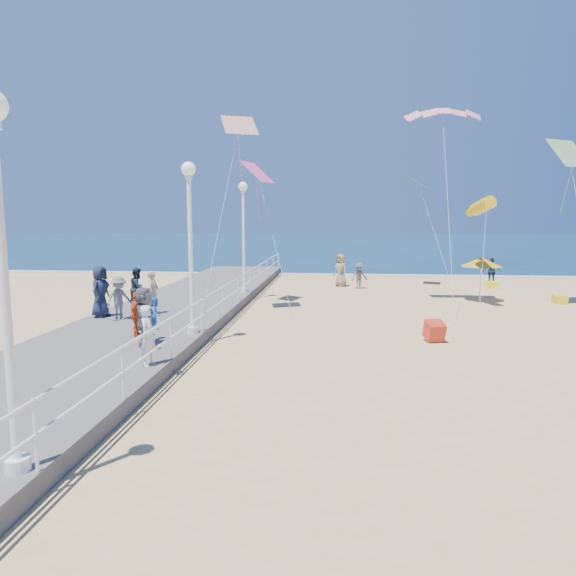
# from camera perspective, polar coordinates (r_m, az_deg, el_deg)

# --- Properties ---
(ground) EXTENTS (160.00, 160.00, 0.00)m
(ground) POSITION_cam_1_polar(r_m,az_deg,el_deg) (16.11, 8.23, -6.74)
(ground) COLOR #DEB774
(ground) RESTS_ON ground
(ocean) EXTENTS (160.00, 90.00, 0.05)m
(ocean) POSITION_cam_1_polar(r_m,az_deg,el_deg) (80.68, 6.19, 4.96)
(ocean) COLOR #0C2E4C
(ocean) RESTS_ON ground
(surf_line) EXTENTS (160.00, 1.20, 0.04)m
(surf_line) POSITION_cam_1_polar(r_m,az_deg,el_deg) (36.31, 6.81, 1.47)
(surf_line) COLOR white
(surf_line) RESTS_ON ground
(boardwalk) EXTENTS (5.00, 44.00, 0.40)m
(boardwalk) POSITION_cam_1_polar(r_m,az_deg,el_deg) (17.40, -17.37, -5.25)
(boardwalk) COLOR slate
(boardwalk) RESTS_ON ground
(railing) EXTENTS (0.05, 42.00, 0.55)m
(railing) POSITION_cam_1_polar(r_m,az_deg,el_deg) (16.40, -9.60, -2.04)
(railing) COLOR white
(railing) RESTS_ON boardwalk
(lamp_post_near) EXTENTS (0.44, 0.44, 5.32)m
(lamp_post_near) POSITION_cam_1_polar(r_m,az_deg,el_deg) (8.03, -29.27, 4.15)
(lamp_post_near) COLOR white
(lamp_post_near) RESTS_ON boardwalk
(lamp_post_mid) EXTENTS (0.44, 0.44, 5.32)m
(lamp_post_mid) POSITION_cam_1_polar(r_m,az_deg,el_deg) (16.24, -10.83, 6.39)
(lamp_post_mid) COLOR white
(lamp_post_mid) RESTS_ON boardwalk
(lamp_post_far) EXTENTS (0.44, 0.44, 5.32)m
(lamp_post_far) POSITION_cam_1_polar(r_m,az_deg,el_deg) (25.01, -4.97, 6.97)
(lamp_post_far) COLOR white
(lamp_post_far) RESTS_ON boardwalk
(woman_holding_toddler) EXTENTS (0.46, 0.61, 1.51)m
(woman_holding_toddler) POSITION_cam_1_polar(r_m,az_deg,el_deg) (13.14, -15.24, -5.11)
(woman_holding_toddler) COLOR silver
(woman_holding_toddler) RESTS_ON boardwalk
(toddler_held) EXTENTS (0.39, 0.46, 0.84)m
(toddler_held) POSITION_cam_1_polar(r_m,az_deg,el_deg) (13.12, -14.47, -2.81)
(toddler_held) COLOR blue
(toddler_held) RESTS_ON boardwalk
(spectator_2) EXTENTS (1.04, 1.16, 1.56)m
(spectator_2) POSITION_cam_1_polar(r_m,az_deg,el_deg) (19.24, -18.25, -1.09)
(spectator_2) COLOR slate
(spectator_2) RESTS_ON boardwalk
(spectator_3) EXTENTS (0.37, 0.83, 1.41)m
(spectator_3) POSITION_cam_1_polar(r_m,az_deg,el_deg) (16.28, -16.47, -2.85)
(spectator_3) COLOR #DA481B
(spectator_3) RESTS_ON boardwalk
(spectator_4) EXTENTS (0.72, 0.99, 1.89)m
(spectator_4) POSITION_cam_1_polar(r_m,az_deg,el_deg) (20.01, -20.13, -0.36)
(spectator_4) COLOR #191F37
(spectator_4) RESTS_ON boardwalk
(spectator_5) EXTENTS (0.86, 1.64, 1.69)m
(spectator_5) POSITION_cam_1_polar(r_m,az_deg,el_deg) (15.19, -15.68, -3.03)
(spectator_5) COLOR slate
(spectator_5) RESTS_ON boardwalk
(spectator_6) EXTENTS (0.43, 0.62, 1.64)m
(spectator_6) POSITION_cam_1_polar(r_m,az_deg,el_deg) (20.04, -14.75, -0.49)
(spectator_6) COLOR #9B8B6B
(spectator_6) RESTS_ON boardwalk
(spectator_7) EXTENTS (0.68, 0.84, 1.64)m
(spectator_7) POSITION_cam_1_polar(r_m,az_deg,el_deg) (21.42, -16.35, -0.01)
(spectator_7) COLOR #172333
(spectator_7) RESTS_ON boardwalk
(beach_walker_a) EXTENTS (1.11, 0.91, 1.49)m
(beach_walker_a) POSITION_cam_1_polar(r_m,az_deg,el_deg) (29.38, 7.92, 1.35)
(beach_walker_a) COLOR #535257
(beach_walker_a) RESTS_ON ground
(beach_walker_b) EXTENTS (1.01, 0.50, 1.67)m
(beach_walker_b) POSITION_cam_1_polar(r_m,az_deg,el_deg) (32.76, 21.71, 1.70)
(beach_walker_b) COLOR #1A273A
(beach_walker_b) RESTS_ON ground
(beach_walker_c) EXTENTS (1.08, 1.09, 1.91)m
(beach_walker_c) POSITION_cam_1_polar(r_m,az_deg,el_deg) (30.27, 5.87, 1.97)
(beach_walker_c) COLOR gray
(beach_walker_c) RESTS_ON ground
(box_kite) EXTENTS (0.70, 0.82, 0.74)m
(box_kite) POSITION_cam_1_polar(r_m,az_deg,el_deg) (17.46, 15.94, -4.82)
(box_kite) COLOR red
(box_kite) RESTS_ON ground
(beach_umbrella) EXTENTS (1.90, 1.90, 2.14)m
(beach_umbrella) POSITION_cam_1_polar(r_m,az_deg,el_deg) (26.35, 20.69, 2.72)
(beach_umbrella) COLOR white
(beach_umbrella) RESTS_ON ground
(beach_chair_left) EXTENTS (0.55, 0.55, 0.40)m
(beach_chair_left) POSITION_cam_1_polar(r_m,az_deg,el_deg) (31.45, 21.75, 0.29)
(beach_chair_left) COLOR #EAF119
(beach_chair_left) RESTS_ON ground
(beach_chair_right) EXTENTS (0.55, 0.55, 0.40)m
(beach_chair_right) POSITION_cam_1_polar(r_m,az_deg,el_deg) (27.26, 27.96, -1.16)
(beach_chair_right) COLOR yellow
(beach_chair_right) RESTS_ON ground
(kite_parafoil) EXTENTS (3.39, 0.94, 0.65)m
(kite_parafoil) POSITION_cam_1_polar(r_m,az_deg,el_deg) (25.10, 16.87, 18.31)
(kite_parafoil) COLOR #DE1A5A
(kite_windsock) EXTENTS (1.00, 2.61, 1.07)m
(kite_windsock) POSITION_cam_1_polar(r_m,az_deg,el_deg) (24.30, 20.82, 8.52)
(kite_windsock) COLOR gold
(kite_diamond_pink) EXTENTS (1.52, 1.74, 0.98)m
(kite_diamond_pink) POSITION_cam_1_polar(r_m,az_deg,el_deg) (23.96, -3.43, 12.74)
(kite_diamond_pink) COLOR #D9508F
(kite_diamond_multi) EXTENTS (2.04, 1.82, 1.30)m
(kite_diamond_multi) POSITION_cam_1_polar(r_m,az_deg,el_deg) (26.23, 28.77, 12.98)
(kite_diamond_multi) COLOR #17B8C3
(kite_diamond_green) EXTENTS (1.43, 1.58, 0.73)m
(kite_diamond_green) POSITION_cam_1_polar(r_m,az_deg,el_deg) (30.85, 14.26, 11.29)
(kite_diamond_green) COLOR green
(kite_diamond_redwhite) EXTENTS (1.66, 1.51, 0.88)m
(kite_diamond_redwhite) POSITION_cam_1_polar(r_m,az_deg,el_deg) (21.77, -5.41, 17.57)
(kite_diamond_redwhite) COLOR red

